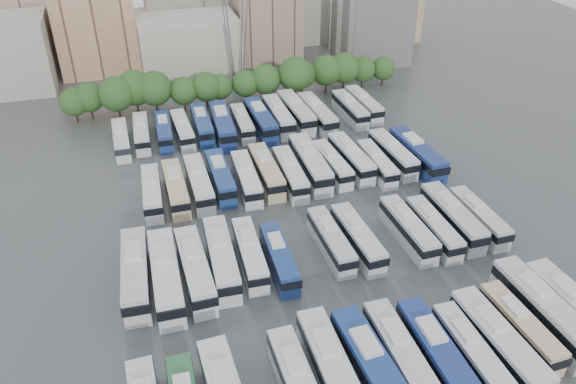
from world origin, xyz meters
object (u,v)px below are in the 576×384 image
object	(u,v)px
bus_r1_s1	(166,275)
bus_r2_s5	(246,178)
bus_r1_s11	(433,228)
bus_r1_s3	(221,258)
bus_r2_s2	(176,188)
bus_r2_s13	(417,154)
bus_r0_s11	(520,327)
bus_r2_s3	(199,183)
bus_r0_s8	(437,355)
bus_r1_s5	(279,258)
bus_r2_s9	(332,164)
bus_r2_s10	(351,158)
bus_r0_s10	(498,343)
bus_r3_s1	(142,133)
bus_r3_s3	(182,129)
bus_r3_s13	(364,104)
bus_r0_s13	(576,312)
bus_r1_s13	(478,217)
bus_r3_s0	(121,139)
bus_r3_s2	(164,131)
bus_r2_s8	(310,163)
bus_r2_s1	(152,192)
bus_r1_s7	(331,240)
bus_r1_s8	(358,238)
bus_r1_s10	(408,229)
bus_r0_s5	(331,369)
bus_r1_s0	(136,273)
bus_r1_s4	(250,254)
apartment_tower	(374,1)
bus_r2_s11	(377,163)
bus_r3_s5	(223,125)
bus_r3_s6	(242,123)
bus_r3_s7	(261,120)
bus_r2_s6	(266,171)
bus_r1_s2	(195,269)
bus_r2_s4	(220,177)
bus_r2_s7	(290,173)
bus_r3_s4	(202,124)
bus_r3_s8	(278,116)
bus_r0_s9	(471,353)
bus_r1_s12	(452,217)
bus_r3_s12	(350,109)

from	to	relation	value
bus_r1_s1	bus_r2_s5	distance (m)	22.52
bus_r1_s11	bus_r1_s3	bearing A→B (deg)	176.92
bus_r2_s2	bus_r2_s13	bearing A→B (deg)	-2.06
bus_r0_s11	bus_r2_s3	world-z (taller)	bus_r2_s3
bus_r0_s8	bus_r2_s13	size ratio (longest dim) A/B	0.94
bus_r2_s5	bus_r1_s5	bearing A→B (deg)	-88.85
bus_r1_s3	bus_r2_s9	distance (m)	26.49
bus_r0_s8	bus_r2_s10	size ratio (longest dim) A/B	1.03
bus_r0_s10	bus_r3_s1	size ratio (longest dim) A/B	1.16
bus_r1_s11	bus_r3_s3	distance (m)	45.19
bus_r3_s13	bus_r1_s5	bearing A→B (deg)	-126.95
bus_r0_s13	bus_r1_s13	bearing A→B (deg)	86.97
bus_r3_s0	bus_r3_s2	distance (m)	7.03
bus_r2_s8	bus_r2_s1	bearing A→B (deg)	-176.54
bus_r1_s7	bus_r1_s8	world-z (taller)	bus_r1_s8
bus_r0_s10	bus_r2_s3	size ratio (longest dim) A/B	1.06
bus_r1_s10	bus_r3_s13	distance (m)	38.17
bus_r0_s13	bus_r0_s5	bearing A→B (deg)	177.08
bus_r0_s11	bus_r1_s10	xyz separation A→B (m)	(-3.27, 18.02, 0.09)
bus_r3_s3	bus_r2_s3	bearing A→B (deg)	-92.34
bus_r1_s0	bus_r1_s4	xyz separation A→B (m)	(13.00, 0.12, -0.28)
apartment_tower	bus_r2_s2	size ratio (longest dim) A/B	2.19
bus_r0_s10	bus_r2_s11	size ratio (longest dim) A/B	1.18
bus_r0_s8	bus_r3_s5	size ratio (longest dim) A/B	0.94
bus_r0_s10	bus_r2_s10	xyz separation A→B (m)	(0.17, 38.33, -0.11)
bus_r3_s6	bus_r3_s7	xyz separation A→B (m)	(3.15, -0.38, 0.33)
bus_r3_s3	bus_r2_s13	bearing A→B (deg)	-32.53
bus_r1_s5	bus_r2_s6	bearing A→B (deg)	81.38
bus_r1_s1	bus_r1_s2	size ratio (longest dim) A/B	1.06
bus_r1_s13	bus_r2_s4	size ratio (longest dim) A/B	0.94
bus_r1_s5	bus_r2_s7	distance (m)	19.06
bus_r1_s0	bus_r3_s4	size ratio (longest dim) A/B	1.12
bus_r1_s3	bus_r2_s4	bearing A→B (deg)	82.34
bus_r1_s10	bus_r3_s8	world-z (taller)	bus_r3_s8
bus_r0_s10	bus_r2_s5	xyz separation A→B (m)	(-16.33, 36.96, -0.15)
apartment_tower	bus_r0_s9	xyz separation A→B (m)	(-25.64, -83.39, -11.27)
bus_r2_s4	bus_r3_s8	world-z (taller)	bus_r3_s8
bus_r3_s6	bus_r1_s10	bearing A→B (deg)	-68.39
bus_r1_s8	bus_r2_s13	distance (m)	23.50
bus_r1_s2	bus_r1_s10	bearing A→B (deg)	-0.71
apartment_tower	bus_r3_s4	world-z (taller)	apartment_tower
bus_r2_s1	bus_r3_s0	bearing A→B (deg)	103.15
bus_r1_s4	bus_r2_s6	xyz separation A→B (m)	(6.57, 17.80, 0.15)
bus_r3_s4	bus_r2_s8	bearing A→B (deg)	-53.37
bus_r0_s9	bus_r3_s4	distance (m)	58.85
bus_r1_s12	bus_r2_s9	world-z (taller)	bus_r1_s12
bus_r1_s1	bus_r2_s11	xyz separation A→B (m)	(32.89, 17.32, -0.40)
bus_r2_s5	bus_r3_s12	world-z (taller)	bus_r2_s5
bus_r2_s11	bus_r3_s5	bearing A→B (deg)	137.21
bus_r1_s13	bus_r2_s10	size ratio (longest dim) A/B	0.91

